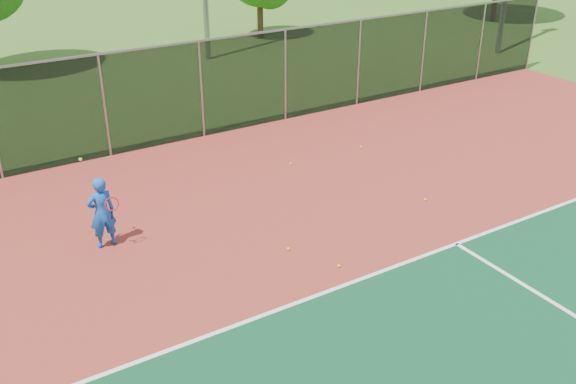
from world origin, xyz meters
name	(u,v)px	position (x,y,z in m)	size (l,w,h in m)	color
ground	(497,353)	(0.00, 0.00, 0.00)	(120.00, 120.00, 0.00)	#335F1B
court_apron	(419,294)	(0.00, 2.00, 0.01)	(30.00, 20.00, 0.02)	#993327
fence_back	(201,89)	(0.00, 12.00, 1.56)	(30.00, 0.06, 3.03)	black
tennis_player	(102,212)	(-4.67, 7.04, 0.85)	(0.63, 0.63, 2.14)	blue
practice_ball_0	(339,266)	(-0.78, 3.60, 0.06)	(0.07, 0.07, 0.07)	yellow
practice_ball_1	(288,249)	(-1.33, 4.75, 0.06)	(0.07, 0.07, 0.07)	yellow
practice_ball_2	(291,164)	(1.15, 8.64, 0.06)	(0.07, 0.07, 0.07)	yellow
practice_ball_3	(425,200)	(2.86, 4.96, 0.06)	(0.07, 0.07, 0.07)	yellow
practice_ball_4	(361,147)	(3.60, 8.60, 0.06)	(0.07, 0.07, 0.07)	yellow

